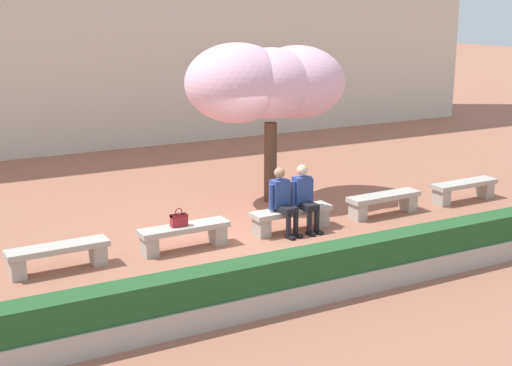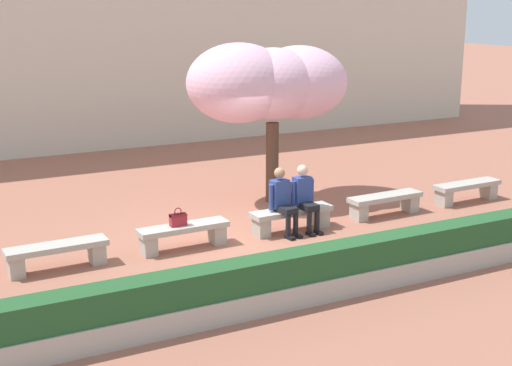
{
  "view_description": "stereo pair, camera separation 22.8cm",
  "coord_description": "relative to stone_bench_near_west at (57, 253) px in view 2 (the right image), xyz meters",
  "views": [
    {
      "loc": [
        -5.77,
        -11.35,
        4.36
      ],
      "look_at": [
        0.45,
        0.2,
        1.0
      ],
      "focal_mm": 50.0,
      "sensor_mm": 36.0,
      "label": 1
    },
    {
      "loc": [
        -5.57,
        -11.46,
        4.36
      ],
      "look_at": [
        0.45,
        0.2,
        1.0
      ],
      "focal_mm": 50.0,
      "sensor_mm": 36.0,
      "label": 2
    }
  ],
  "objects": [
    {
      "name": "planter_hedge_foreground",
      "position": [
        3.38,
        -3.0,
        0.09
      ],
      "size": [
        16.6,
        0.5,
        0.8
      ],
      "color": "#ADA89E",
      "rests_on": "ground"
    },
    {
      "name": "person_seated_left",
      "position": [
        4.27,
        -0.05,
        0.4
      ],
      "size": [
        0.51,
        0.72,
        1.29
      ],
      "color": "black",
      "rests_on": "ground"
    },
    {
      "name": "stone_bench_near_east",
      "position": [
        4.51,
        0.0,
        0.0
      ],
      "size": [
        1.69,
        0.46,
        0.45
      ],
      "color": "#ADA89E",
      "rests_on": "ground"
    },
    {
      "name": "person_seated_right",
      "position": [
        4.76,
        -0.05,
        0.4
      ],
      "size": [
        0.51,
        0.69,
        1.29
      ],
      "color": "black",
      "rests_on": "ground"
    },
    {
      "name": "cherry_tree_main",
      "position": [
        5.15,
        2.15,
        2.33
      ],
      "size": [
        3.65,
        2.21,
        3.52
      ],
      "color": "#513828",
      "rests_on": "ground"
    },
    {
      "name": "handbag",
      "position": [
        2.16,
        0.0,
        0.28
      ],
      "size": [
        0.3,
        0.15,
        0.34
      ],
      "color": "#A3232D",
      "rests_on": "stone_bench_center"
    },
    {
      "name": "stone_bench_center",
      "position": [
        2.25,
        0.0,
        0.0
      ],
      "size": [
        1.69,
        0.46,
        0.45
      ],
      "color": "#ADA89E",
      "rests_on": "ground"
    },
    {
      "name": "stone_bench_near_west",
      "position": [
        0.0,
        0.0,
        0.0
      ],
      "size": [
        1.69,
        0.46,
        0.45
      ],
      "color": "#ADA89E",
      "rests_on": "ground"
    },
    {
      "name": "ground_plane",
      "position": [
        3.38,
        0.0,
        -0.3
      ],
      "size": [
        100.0,
        100.0,
        0.0
      ],
      "primitive_type": "plane",
      "color": "#9E604C"
    },
    {
      "name": "stone_bench_far_east",
      "position": [
        9.02,
        0.0,
        0.0
      ],
      "size": [
        1.69,
        0.46,
        0.45
      ],
      "color": "#ADA89E",
      "rests_on": "ground"
    },
    {
      "name": "stone_bench_east_end",
      "position": [
        6.76,
        0.0,
        0.0
      ],
      "size": [
        1.69,
        0.46,
        0.45
      ],
      "color": "#ADA89E",
      "rests_on": "ground"
    }
  ]
}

